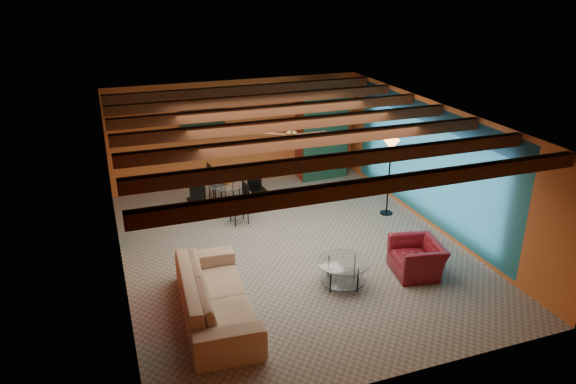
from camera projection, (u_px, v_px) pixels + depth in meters
name	position (u px, v px, depth m)	size (l,w,h in m)	color
room	(290.00, 134.00, 10.14)	(6.52, 8.01, 2.71)	gray
sofa	(216.00, 295.00, 8.64)	(2.66, 1.04, 0.78)	tan
armchair	(417.00, 258.00, 9.94)	(0.96, 0.84, 0.62)	maroon
coffee_table	(343.00, 273.00, 9.57)	(0.94, 0.94, 0.48)	white
dining_table	(227.00, 192.00, 12.50)	(1.78, 1.78, 0.93)	white
armoire	(321.00, 137.00, 14.44)	(1.24, 0.61, 2.18)	maroon
floor_lamp	(389.00, 177.00, 12.18)	(0.36, 0.36, 1.78)	black
ceiling_fan	(292.00, 135.00, 10.05)	(1.50, 1.50, 0.44)	#472614
painting	(203.00, 125.00, 13.48)	(1.05, 0.03, 0.65)	black
potted_plant	(322.00, 87.00, 13.94)	(0.44, 0.38, 0.49)	#26661E
vase	(226.00, 169.00, 12.29)	(0.20, 0.20, 0.20)	orange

